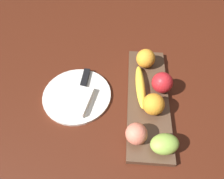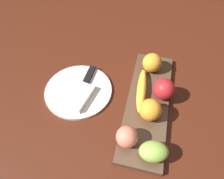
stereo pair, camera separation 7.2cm
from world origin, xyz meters
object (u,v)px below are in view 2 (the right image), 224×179
Objects in this scene: fruit_tray at (147,103)px; grape_bunch at (154,151)px; peach at (127,137)px; folded_napkin at (75,95)px; knife at (88,78)px; orange_near_apple at (152,63)px; dinner_plate at (78,91)px; apple at (164,89)px; orange_near_banana at (150,110)px; banana at (142,90)px.

fruit_tray is 0.20m from grape_bunch.
peach reaches higher than fruit_tray.
folded_napkin is 0.65× the size of knife.
orange_near_apple reaches higher than dinner_plate.
apple is 0.10m from orange_near_banana.
orange_near_banana reaches higher than dinner_plate.
banana is at bearing -9.39° from orange_near_apple.
apple reaches higher than banana.
grape_bunch is (0.02, 0.08, -0.01)m from peach.
peach is 0.30m from knife.
orange_near_banana is (0.21, 0.02, -0.00)m from orange_near_apple.
dinner_plate is 2.16× the size of folded_napkin.
orange_near_apple is 1.11× the size of peach.
orange_near_banana is 0.63× the size of folded_napkin.
banana is 2.62× the size of orange_near_apple.
orange_near_apple is at bearing -172.34° from grape_bunch.
orange_near_apple and orange_near_banana have the same top height.
grape_bunch is at bearing 11.64° from orange_near_banana.
orange_near_apple is at bearing 121.85° from dinner_plate.
peach reaches higher than knife.
peach is at bearing -27.54° from orange_near_banana.
knife is at bearing 161.91° from dinner_plate.
dinner_plate is (0.00, -0.26, -0.01)m from fruit_tray.
peach is at bearing -6.52° from orange_near_apple.
grape_bunch is at bearing 11.25° from fruit_tray.
grape_bunch reaches higher than fruit_tray.
folded_napkin is (0.03, -0.00, 0.02)m from dinner_plate.
orange_near_banana reaches higher than banana.
apple is at bearing 155.52° from peach.
orange_near_banana is at bearing 78.27° from dinner_plate.
knife is (-0.09, 0.02, -0.01)m from folded_napkin.
fruit_tray is 4.05× the size of folded_napkin.
apple reaches higher than peach.
banana is 0.22m from knife.
knife is (0.10, -0.23, -0.04)m from orange_near_apple.
orange_near_apple is (-0.12, 0.02, 0.02)m from banana.
orange_near_apple is (-0.12, -0.06, -0.00)m from apple.
fruit_tray is 0.16m from orange_near_apple.
dinner_plate is (-0.06, -0.27, -0.05)m from orange_near_banana.
apple is 0.22m from peach.
grape_bunch is at bearing -2.20° from apple.
fruit_tray is 5.50× the size of grape_bunch.
knife is at bearing -104.08° from fruit_tray.
folded_napkin is (0.07, -0.31, -0.04)m from apple.
apple is at bearing 24.71° from orange_near_apple.
folded_napkin is (0.03, -0.26, 0.01)m from fruit_tray.
banana is 2.26× the size of grape_bunch.
folded_napkin is at bearing -77.37° from apple.
knife is at bearing -67.53° from orange_near_apple.
grape_bunch is 0.34× the size of dinner_plate.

